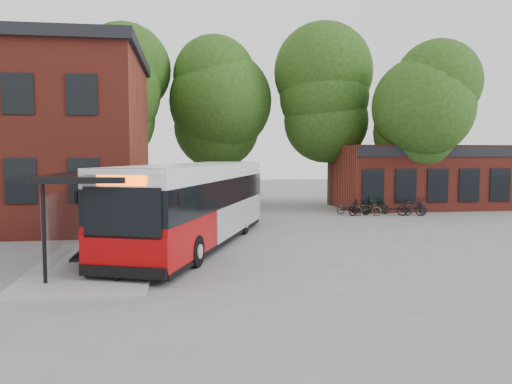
{
  "coord_description": "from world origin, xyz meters",
  "views": [
    {
      "loc": [
        -1.76,
        -16.68,
        3.46
      ],
      "look_at": [
        0.9,
        2.24,
        2.0
      ],
      "focal_mm": 35.0,
      "sensor_mm": 36.0,
      "label": 1
    }
  ],
  "objects": [
    {
      "name": "bicycle_4",
      "position": [
        9.09,
        10.74,
        0.42
      ],
      "size": [
        1.69,
        1.08,
        0.84
      ],
      "primitive_type": "imported",
      "rotation": [
        0.0,
        0.0,
        1.21
      ],
      "color": "black",
      "rests_on": "ground"
    },
    {
      "name": "bicycle_5",
      "position": [
        10.69,
        9.46,
        0.49
      ],
      "size": [
        1.7,
        0.9,
        0.98
      ],
      "primitive_type": "imported",
      "rotation": [
        0.0,
        0.0,
        1.29
      ],
      "color": "black",
      "rests_on": "ground"
    },
    {
      "name": "bicycle_1",
      "position": [
        7.88,
        10.07,
        0.45
      ],
      "size": [
        1.54,
        0.86,
        0.89
      ],
      "primitive_type": "imported",
      "rotation": [
        0.0,
        0.0,
        1.89
      ],
      "color": "black",
      "rests_on": "ground"
    },
    {
      "name": "tree_0",
      "position": [
        -6.0,
        16.0,
        5.5
      ],
      "size": [
        7.92,
        7.92,
        11.0
      ],
      "primitive_type": null,
      "color": "#1E3E10",
      "rests_on": "ground"
    },
    {
      "name": "bicycle_0",
      "position": [
        7.53,
        10.94,
        0.43
      ],
      "size": [
        1.75,
        1.07,
        0.87
      ],
      "primitive_type": "imported",
      "rotation": [
        0.0,
        0.0,
        1.89
      ],
      "color": "black",
      "rests_on": "ground"
    },
    {
      "name": "bicycle_2",
      "position": [
        8.25,
        9.89,
        0.41
      ],
      "size": [
        1.65,
        1.11,
        0.82
      ],
      "primitive_type": "imported",
      "rotation": [
        0.0,
        0.0,
        1.17
      ],
      "color": "#453E38",
      "rests_on": "ground"
    },
    {
      "name": "tree_2",
      "position": [
        8.0,
        16.0,
        5.5
      ],
      "size": [
        7.92,
        7.92,
        11.0
      ],
      "primitive_type": null,
      "color": "#1E3E10",
      "rests_on": "ground"
    },
    {
      "name": "tree_3",
      "position": [
        13.0,
        12.0,
        4.64
      ],
      "size": [
        7.04,
        7.04,
        9.28
      ],
      "primitive_type": null,
      "color": "#1E3E10",
      "rests_on": "ground"
    },
    {
      "name": "bicycle_6",
      "position": [
        11.14,
        9.96,
        0.48
      ],
      "size": [
        1.91,
        1.33,
        0.95
      ],
      "primitive_type": "imported",
      "rotation": [
        0.0,
        0.0,
        2.0
      ],
      "color": "black",
      "rests_on": "ground"
    },
    {
      "name": "tree_1",
      "position": [
        1.0,
        17.0,
        5.2
      ],
      "size": [
        7.92,
        7.92,
        10.4
      ],
      "primitive_type": null,
      "color": "#1E3E10",
      "rests_on": "ground"
    },
    {
      "name": "city_bus",
      "position": [
        -1.39,
        2.11,
        1.54
      ],
      "size": [
        6.54,
        12.28,
        3.08
      ],
      "primitive_type": null,
      "rotation": [
        0.0,
        0.0,
        -0.35
      ],
      "color": "#A00506",
      "rests_on": "ground"
    },
    {
      "name": "bike_rail",
      "position": [
        9.28,
        10.0,
        0.19
      ],
      "size": [
        5.2,
        0.1,
        0.38
      ],
      "primitive_type": null,
      "color": "black",
      "rests_on": "ground"
    },
    {
      "name": "ground",
      "position": [
        0.0,
        0.0,
        0.0
      ],
      "size": [
        100.0,
        100.0,
        0.0
      ],
      "primitive_type": "plane",
      "color": "slate"
    },
    {
      "name": "shop_row",
      "position": [
        15.0,
        14.0,
        2.0
      ],
      "size": [
        14.0,
        6.2,
        4.0
      ],
      "primitive_type": null,
      "color": "maroon",
      "rests_on": "ground"
    },
    {
      "name": "bicycle_3",
      "position": [
        9.0,
        10.82,
        0.48
      ],
      "size": [
        1.65,
        0.77,
        0.96
      ],
      "primitive_type": "imported",
      "rotation": [
        0.0,
        0.0,
        1.36
      ],
      "color": "black",
      "rests_on": "ground"
    },
    {
      "name": "bus_shelter",
      "position": [
        -4.5,
        -1.0,
        1.45
      ],
      "size": [
        3.6,
        7.0,
        2.9
      ],
      "primitive_type": null,
      "color": "black",
      "rests_on": "ground"
    }
  ]
}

